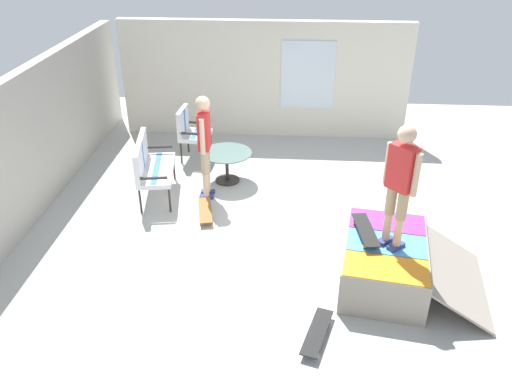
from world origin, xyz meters
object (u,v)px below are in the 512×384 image
patio_chair_near_house (190,129)px  person_skater (400,179)px  person_watching (204,139)px  skateboard_by_bench (205,210)px  skateboard_on_ramp (366,230)px  skate_ramp (387,262)px  skateboard_spare (317,332)px  patio_table (227,161)px  patio_bench (149,163)px

patio_chair_near_house → person_skater: 5.00m
person_watching → skateboard_by_bench: bearing=-174.2°
skateboard_on_ramp → skate_ramp: bearing=-117.2°
person_skater → person_watching: bearing=51.4°
person_watching → skateboard_spare: person_watching is taller
person_skater → skateboard_spare: (-1.09, 0.94, -1.45)m
person_skater → skateboard_on_ramp: bearing=57.5°
skate_ramp → skateboard_on_ramp: size_ratio=2.52×
skate_ramp → skateboard_by_bench: bearing=60.6°
patio_table → person_watching: bearing=153.7°
person_watching → person_skater: 3.50m
patio_bench → patio_table: size_ratio=1.46×
patio_bench → patio_chair_near_house: same height
skateboard_by_bench → skateboard_on_ramp: size_ratio=1.01×
skate_ramp → patio_bench: (2.07, 3.65, 0.32)m
skate_ramp → patio_table: 3.63m
patio_bench → patio_chair_near_house: size_ratio=1.29×
person_watching → skateboard_spare: bearing=-151.3°
patio_chair_near_house → patio_table: 1.27m
skateboard_by_bench → skateboard_on_ramp: (-1.34, -2.35, 0.60)m
skateboard_by_bench → patio_bench: bearing=60.0°
person_skater → skateboard_spare: bearing=139.2°
person_watching → person_skater: (-2.16, -2.71, 0.49)m
skate_ramp → patio_chair_near_house: bearing=41.9°
patio_table → person_skater: person_skater is taller
patio_bench → person_skater: size_ratio=0.81×
skate_ramp → patio_table: size_ratio=2.29×
person_watching → patio_chair_near_house: bearing=20.1°
skateboard_by_bench → skateboard_on_ramp: bearing=-119.6°
skate_ramp → skateboard_spare: size_ratio=2.50×
person_watching → person_skater: size_ratio=1.10×
skateboard_spare → skateboard_on_ramp: (1.28, -0.64, 0.60)m
patio_chair_near_house → person_watching: 1.66m
skateboard_by_bench → skateboard_spare: bearing=-146.8°
patio_chair_near_house → skateboard_on_ramp: 4.57m
patio_bench → person_watching: bearing=-86.8°
patio_table → skateboard_on_ramp: 3.33m
patio_chair_near_house → skateboard_by_bench: (-2.14, -0.62, -0.53)m
patio_chair_near_house → skateboard_spare: 5.32m
person_watching → skateboard_spare: size_ratio=2.16×
patio_bench → skateboard_on_ramp: (-1.92, -3.36, 0.07)m
skateboard_by_bench → skateboard_on_ramp: skateboard_on_ramp is taller
skate_ramp → person_watching: 3.52m
patio_table → skateboard_spare: patio_table is taller
person_skater → patio_chair_near_house: bearing=41.6°
skate_ramp → skateboard_by_bench: skate_ramp is taller
skateboard_by_bench → skateboard_spare: (-2.61, -1.71, 0.00)m
patio_table → skateboard_by_bench: (-1.21, 0.22, -0.32)m
patio_table → person_watching: 0.91m
skate_ramp → patio_bench: 4.21m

